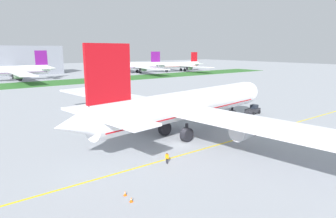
% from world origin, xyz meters
% --- Properties ---
extents(ground_plane, '(600.00, 600.00, 0.00)m').
position_xyz_m(ground_plane, '(0.00, 0.00, 0.00)').
color(ground_plane, '#9399A0').
rests_on(ground_plane, ground).
extents(apron_taxi_line, '(280.00, 0.36, 0.01)m').
position_xyz_m(apron_taxi_line, '(0.00, -3.85, 0.00)').
color(apron_taxi_line, yellow).
rests_on(apron_taxi_line, ground).
extents(grass_median_strip, '(320.00, 24.00, 0.10)m').
position_xyz_m(grass_median_strip, '(0.00, 107.22, 0.05)').
color(grass_median_strip, '#2D6628').
rests_on(grass_median_strip, ground).
extents(airliner_foreground, '(49.43, 78.58, 16.72)m').
position_xyz_m(airliner_foreground, '(3.83, 3.81, 5.68)').
color(airliner_foreground, white).
rests_on(airliner_foreground, ground).
extents(pushback_tug, '(6.22, 2.85, 2.28)m').
position_xyz_m(pushback_tug, '(29.28, 7.35, 1.04)').
color(pushback_tug, '#26262B').
rests_on(pushback_tug, ground).
extents(ground_crew_wingwalker_port, '(0.37, 0.54, 1.62)m').
position_xyz_m(ground_crew_wingwalker_port, '(-7.13, -5.19, 0.98)').
color(ground_crew_wingwalker_port, black).
rests_on(ground_crew_wingwalker_port, ground).
extents(traffic_cone_near_nose, '(0.36, 0.36, 0.58)m').
position_xyz_m(traffic_cone_near_nose, '(-16.33, -9.65, 0.28)').
color(traffic_cone_near_nose, '#F2590C').
rests_on(traffic_cone_near_nose, ground).
extents(traffic_cone_port_wing, '(0.36, 0.36, 0.58)m').
position_xyz_m(traffic_cone_port_wing, '(-16.47, -11.25, 0.28)').
color(traffic_cone_port_wing, '#F2590C').
rests_on(traffic_cone_port_wing, ground).
extents(service_truck_baggage_loader, '(5.06, 2.91, 2.78)m').
position_xyz_m(service_truck_baggage_loader, '(7.11, 38.13, 1.50)').
color(service_truck_baggage_loader, '#33478C').
rests_on(service_truck_baggage_loader, ground).
extents(parked_airliner_far_centre, '(42.40, 66.26, 15.24)m').
position_xyz_m(parked_airliner_far_centre, '(-3.55, 128.56, 5.17)').
color(parked_airliner_far_centre, white).
rests_on(parked_airliner_far_centre, ground).
extents(parked_airliner_far_right, '(46.13, 74.17, 14.26)m').
position_xyz_m(parked_airliner_far_right, '(70.71, 133.06, 4.84)').
color(parked_airliner_far_right, white).
rests_on(parked_airliner_far_right, ground).
extents(parked_airliner_far_outer, '(38.70, 60.67, 13.72)m').
position_xyz_m(parked_airliner_far_outer, '(104.56, 126.12, 4.65)').
color(parked_airliner_far_outer, white).
rests_on(parked_airliner_far_outer, ground).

